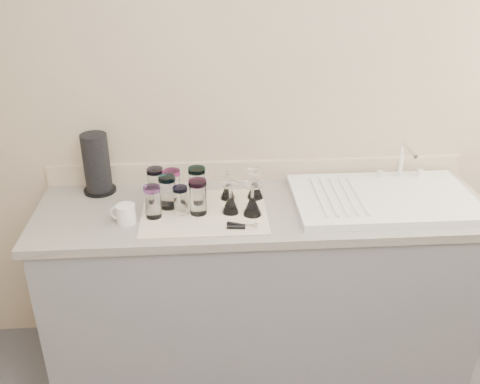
{
  "coord_description": "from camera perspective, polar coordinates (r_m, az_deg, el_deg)",
  "views": [
    {
      "loc": [
        -0.26,
        -0.93,
        2.06
      ],
      "look_at": [
        -0.11,
        1.15,
        1.0
      ],
      "focal_mm": 40.0,
      "sensor_mm": 36.0,
      "label": 1
    }
  ],
  "objects": [
    {
      "name": "tumbler_cyan",
      "position": [
        2.45,
        -7.21,
        0.7
      ],
      "size": [
        0.08,
        0.08,
        0.15
      ],
      "color": "white",
      "rests_on": "dish_towel"
    },
    {
      "name": "goblet_back_right",
      "position": [
        2.47,
        1.63,
        0.39
      ],
      "size": [
        0.08,
        0.08,
        0.14
      ],
      "color": "white",
      "rests_on": "dish_towel"
    },
    {
      "name": "tumbler_blue",
      "position": [
        2.34,
        -6.35,
        -0.87
      ],
      "size": [
        0.06,
        0.06,
        0.13
      ],
      "color": "white",
      "rests_on": "dish_towel"
    },
    {
      "name": "paper_towel_roll",
      "position": [
        2.59,
        -15.04,
        2.88
      ],
      "size": [
        0.15,
        0.15,
        0.29
      ],
      "color": "black",
      "rests_on": "counter_unit"
    },
    {
      "name": "sink_unit",
      "position": [
        2.54,
        15.05,
        -0.62
      ],
      "size": [
        0.82,
        0.5,
        0.22
      ],
      "color": "white",
      "rests_on": "counter_unit"
    },
    {
      "name": "tumbler_teal",
      "position": [
        2.47,
        -8.98,
        0.88
      ],
      "size": [
        0.08,
        0.08,
        0.15
      ],
      "color": "white",
      "rests_on": "dish_towel"
    },
    {
      "name": "white_mug",
      "position": [
        2.33,
        -12.13,
        -2.3
      ],
      "size": [
        0.12,
        0.1,
        0.08
      ],
      "color": "white",
      "rests_on": "counter_unit"
    },
    {
      "name": "room_envelope",
      "position": [
        1.08,
        10.2,
        -1.07
      ],
      "size": [
        3.54,
        3.5,
        2.52
      ],
      "color": "#515156",
      "rests_on": "ground"
    },
    {
      "name": "goblet_front_right",
      "position": [
        2.32,
        1.33,
        -1.31
      ],
      "size": [
        0.08,
        0.08,
        0.15
      ],
      "color": "white",
      "rests_on": "dish_towel"
    },
    {
      "name": "goblet_front_left",
      "position": [
        2.34,
        -1.02,
        -1.14
      ],
      "size": [
        0.08,
        0.08,
        0.14
      ],
      "color": "white",
      "rests_on": "dish_towel"
    },
    {
      "name": "can_opener",
      "position": [
        2.24,
        0.25,
        -3.68
      ],
      "size": [
        0.13,
        0.07,
        0.02
      ],
      "color": "silver",
      "rests_on": "dish_towel"
    },
    {
      "name": "counter_unit",
      "position": [
        2.68,
        2.39,
        -9.97
      ],
      "size": [
        2.06,
        0.62,
        0.9
      ],
      "color": "slate",
      "rests_on": "ground"
    },
    {
      "name": "dish_towel",
      "position": [
        2.37,
        -3.85,
        -2.18
      ],
      "size": [
        0.55,
        0.42,
        0.01
      ],
      "primitive_type": "cube",
      "color": "white",
      "rests_on": "counter_unit"
    },
    {
      "name": "goblet_back_left",
      "position": [
        2.46,
        -1.33,
        0.22
      ],
      "size": [
        0.07,
        0.07,
        0.12
      ],
      "color": "white",
      "rests_on": "dish_towel"
    },
    {
      "name": "tumbler_lavender",
      "position": [
        2.33,
        -4.51,
        -0.5
      ],
      "size": [
        0.08,
        0.08,
        0.16
      ],
      "color": "white",
      "rests_on": "dish_towel"
    },
    {
      "name": "tumbler_extra",
      "position": [
        2.39,
        -7.72,
        0.02
      ],
      "size": [
        0.08,
        0.08,
        0.15
      ],
      "color": "white",
      "rests_on": "dish_towel"
    },
    {
      "name": "tumbler_magenta",
      "position": [
        2.32,
        -9.29,
        -1.03
      ],
      "size": [
        0.07,
        0.07,
        0.14
      ],
      "color": "white",
      "rests_on": "dish_towel"
    },
    {
      "name": "tumbler_purple",
      "position": [
        2.44,
        -4.59,
        0.88
      ],
      "size": [
        0.08,
        0.08,
        0.16
      ],
      "color": "white",
      "rests_on": "dish_towel"
    }
  ]
}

